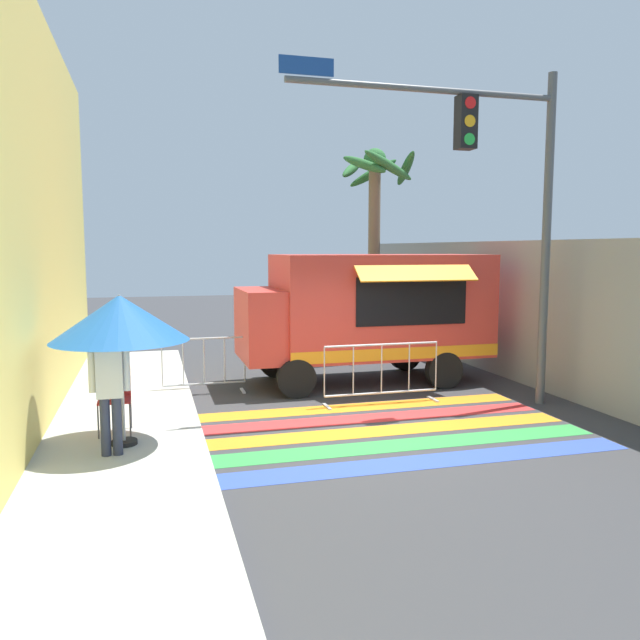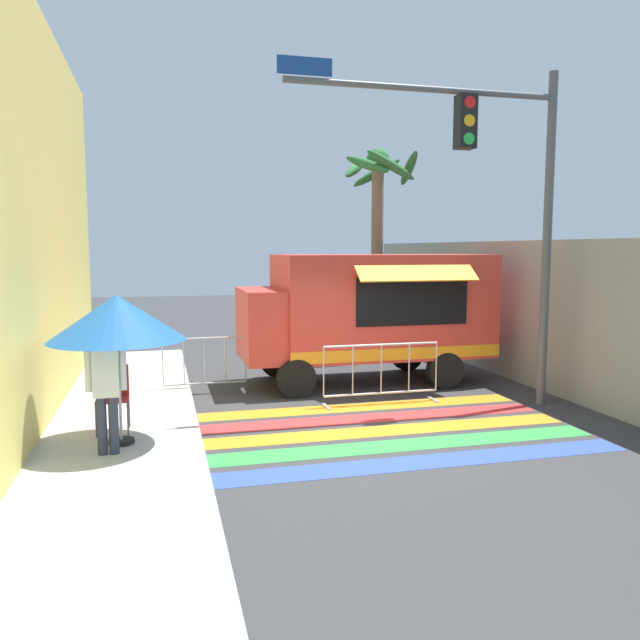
{
  "view_description": "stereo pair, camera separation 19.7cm",
  "coord_description": "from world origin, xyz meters",
  "px_view_note": "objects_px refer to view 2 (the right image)",
  "views": [
    {
      "loc": [
        -3.47,
        -9.29,
        2.89
      ],
      "look_at": [
        -0.29,
        2.24,
        1.52
      ],
      "focal_mm": 35.0,
      "sensor_mm": 36.0,
      "label": 1
    },
    {
      "loc": [
        -3.28,
        -9.34,
        2.89
      ],
      "look_at": [
        -0.29,
        2.24,
        1.52
      ],
      "focal_mm": 35.0,
      "sensor_mm": 36.0,
      "label": 2
    }
  ],
  "objects_px": {
    "food_truck": "(363,309)",
    "traffic_signal_pole": "(498,178)",
    "patio_umbrella": "(117,318)",
    "folding_chair": "(113,392)",
    "barricade_side": "(205,366)",
    "palm_tree": "(379,209)",
    "vendor_person": "(106,384)",
    "barricade_front": "(381,374)"
  },
  "relations": [
    {
      "from": "food_truck",
      "to": "folding_chair",
      "type": "bearing_deg",
      "value": -149.29
    },
    {
      "from": "patio_umbrella",
      "to": "palm_tree",
      "type": "height_order",
      "value": "palm_tree"
    },
    {
      "from": "traffic_signal_pole",
      "to": "patio_umbrella",
      "type": "xyz_separation_m",
      "value": [
        -6.41,
        -0.97,
        -2.19
      ]
    },
    {
      "from": "patio_umbrella",
      "to": "barricade_side",
      "type": "relative_size",
      "value": 1.28
    },
    {
      "from": "food_truck",
      "to": "barricade_front",
      "type": "relative_size",
      "value": 2.34
    },
    {
      "from": "food_truck",
      "to": "barricade_front",
      "type": "distance_m",
      "value": 2.18
    },
    {
      "from": "traffic_signal_pole",
      "to": "barricade_front",
      "type": "xyz_separation_m",
      "value": [
        -1.86,
        0.77,
        -3.55
      ]
    },
    {
      "from": "folding_chair",
      "to": "barricade_side",
      "type": "relative_size",
      "value": 0.6
    },
    {
      "from": "patio_umbrella",
      "to": "folding_chair",
      "type": "xyz_separation_m",
      "value": [
        -0.15,
        0.7,
        -1.19
      ]
    },
    {
      "from": "traffic_signal_pole",
      "to": "palm_tree",
      "type": "distance_m",
      "value": 5.79
    },
    {
      "from": "food_truck",
      "to": "vendor_person",
      "type": "xyz_separation_m",
      "value": [
        -4.96,
        -4.08,
        -0.51
      ]
    },
    {
      "from": "patio_umbrella",
      "to": "palm_tree",
      "type": "bearing_deg",
      "value": 47.13
    },
    {
      "from": "barricade_side",
      "to": "palm_tree",
      "type": "relative_size",
      "value": 0.3
    },
    {
      "from": "vendor_person",
      "to": "folding_chair",
      "type": "bearing_deg",
      "value": 81.41
    },
    {
      "from": "folding_chair",
      "to": "barricade_front",
      "type": "distance_m",
      "value": 4.81
    },
    {
      "from": "palm_tree",
      "to": "food_truck",
      "type": "bearing_deg",
      "value": -115.07
    },
    {
      "from": "patio_umbrella",
      "to": "barricade_front",
      "type": "distance_m",
      "value": 5.06
    },
    {
      "from": "folding_chair",
      "to": "palm_tree",
      "type": "bearing_deg",
      "value": 33.25
    },
    {
      "from": "vendor_person",
      "to": "barricade_side",
      "type": "height_order",
      "value": "vendor_person"
    },
    {
      "from": "barricade_side",
      "to": "barricade_front",
      "type": "bearing_deg",
      "value": -28.34
    },
    {
      "from": "food_truck",
      "to": "traffic_signal_pole",
      "type": "bearing_deg",
      "value": -59.22
    },
    {
      "from": "traffic_signal_pole",
      "to": "folding_chair",
      "type": "distance_m",
      "value": 7.38
    },
    {
      "from": "vendor_person",
      "to": "palm_tree",
      "type": "bearing_deg",
      "value": 39.34
    },
    {
      "from": "patio_umbrella",
      "to": "barricade_side",
      "type": "distance_m",
      "value": 3.96
    },
    {
      "from": "patio_umbrella",
      "to": "vendor_person",
      "type": "height_order",
      "value": "patio_umbrella"
    },
    {
      "from": "barricade_front",
      "to": "folding_chair",
      "type": "bearing_deg",
      "value": -167.44
    },
    {
      "from": "patio_umbrella",
      "to": "barricade_front",
      "type": "xyz_separation_m",
      "value": [
        4.55,
        1.74,
        -1.36
      ]
    },
    {
      "from": "traffic_signal_pole",
      "to": "folding_chair",
      "type": "xyz_separation_m",
      "value": [
        -6.55,
        -0.28,
        -3.38
      ]
    },
    {
      "from": "food_truck",
      "to": "patio_umbrella",
      "type": "relative_size",
      "value": 2.48
    },
    {
      "from": "folding_chair",
      "to": "barricade_front",
      "type": "xyz_separation_m",
      "value": [
        4.7,
        1.05,
        -0.17
      ]
    },
    {
      "from": "vendor_person",
      "to": "barricade_side",
      "type": "relative_size",
      "value": 1.02
    },
    {
      "from": "food_truck",
      "to": "vendor_person",
      "type": "distance_m",
      "value": 6.44
    },
    {
      "from": "traffic_signal_pole",
      "to": "palm_tree",
      "type": "height_order",
      "value": "traffic_signal_pole"
    },
    {
      "from": "food_truck",
      "to": "traffic_signal_pole",
      "type": "relative_size",
      "value": 0.88
    },
    {
      "from": "traffic_signal_pole",
      "to": "barricade_side",
      "type": "distance_m",
      "value": 6.6
    },
    {
      "from": "food_truck",
      "to": "traffic_signal_pole",
      "type": "height_order",
      "value": "traffic_signal_pole"
    },
    {
      "from": "traffic_signal_pole",
      "to": "barricade_side",
      "type": "xyz_separation_m",
      "value": [
        -4.99,
        2.46,
        -3.57
      ]
    },
    {
      "from": "vendor_person",
      "to": "patio_umbrella",
      "type": "bearing_deg",
      "value": 63.26
    },
    {
      "from": "barricade_front",
      "to": "traffic_signal_pole",
      "type": "bearing_deg",
      "value": -22.54
    },
    {
      "from": "food_truck",
      "to": "barricade_side",
      "type": "height_order",
      "value": "food_truck"
    },
    {
      "from": "vendor_person",
      "to": "palm_tree",
      "type": "xyz_separation_m",
      "value": [
        6.41,
        7.19,
        2.85
      ]
    },
    {
      "from": "folding_chair",
      "to": "barricade_side",
      "type": "height_order",
      "value": "barricade_side"
    }
  ]
}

